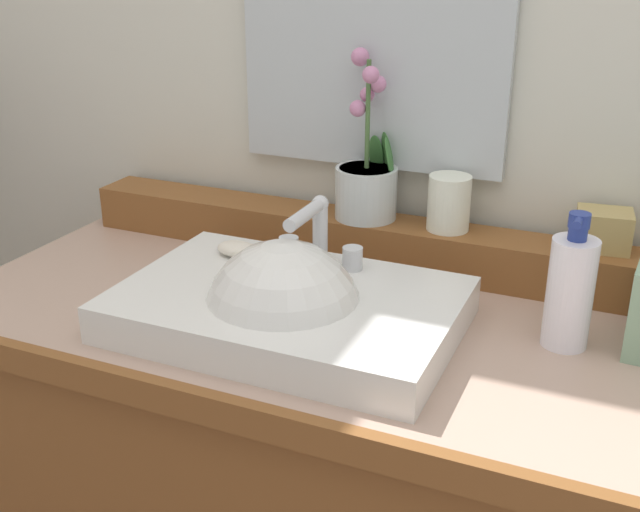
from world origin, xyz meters
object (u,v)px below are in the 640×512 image
object	(u,v)px
trinket_box	(603,230)
lotion_bottle	(570,290)
sink_basin	(286,314)
potted_plant	(367,180)
tumbler_cup	(449,203)
soap_bar	(237,249)

from	to	relation	value
trinket_box	lotion_bottle	xyz separation A→B (m)	(-0.02, -0.20, -0.03)
trinket_box	sink_basin	bearing A→B (deg)	-149.26
potted_plant	tumbler_cup	xyz separation A→B (m)	(0.15, -0.00, -0.02)
potted_plant	tumbler_cup	bearing A→B (deg)	-1.01
trinket_box	tumbler_cup	bearing A→B (deg)	176.12
tumbler_cup	lotion_bottle	distance (m)	0.29
soap_bar	lotion_bottle	size ratio (longest dim) A/B	0.35
sink_basin	lotion_bottle	bearing A→B (deg)	17.16
soap_bar	potted_plant	xyz separation A→B (m)	(0.15, 0.20, 0.08)
potted_plant	lotion_bottle	size ratio (longest dim) A/B	1.46
soap_bar	potted_plant	world-z (taller)	potted_plant
sink_basin	lotion_bottle	size ratio (longest dim) A/B	2.50
potted_plant	trinket_box	distance (m)	0.40
lotion_bottle	potted_plant	bearing A→B (deg)	153.57
potted_plant	trinket_box	xyz separation A→B (m)	(0.39, 0.01, -0.04)
lotion_bottle	sink_basin	bearing A→B (deg)	-162.84
potted_plant	tumbler_cup	distance (m)	0.15
trinket_box	lotion_bottle	size ratio (longest dim) A/B	0.43
sink_basin	tumbler_cup	bearing A→B (deg)	62.14
tumbler_cup	lotion_bottle	bearing A→B (deg)	-39.15
soap_bar	tumbler_cup	distance (m)	0.36
soap_bar	lotion_bottle	world-z (taller)	lotion_bottle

